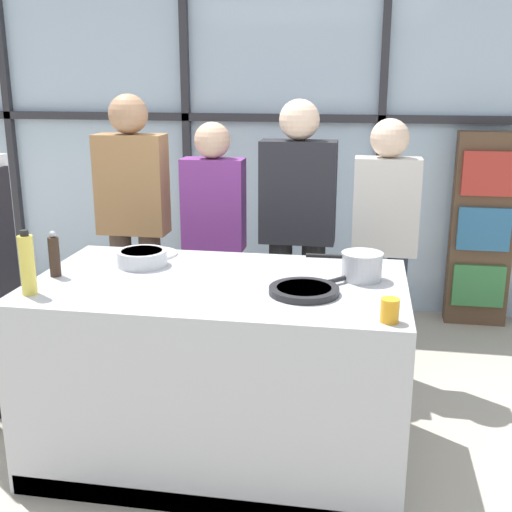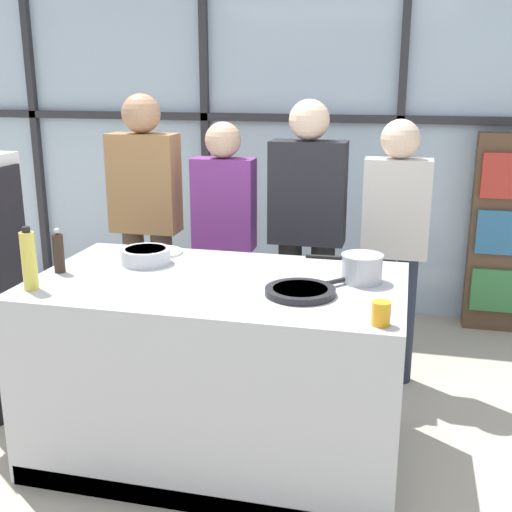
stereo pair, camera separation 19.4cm
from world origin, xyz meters
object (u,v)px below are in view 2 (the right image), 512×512
object	(u,v)px
spectator_center_right	(307,224)
frying_pan	(302,291)
spectator_far_left	(146,212)
saucepan	(361,267)
mixing_bowl	(146,255)
oil_bottle	(29,260)
spectator_center_left	(224,230)
spectator_far_right	(395,236)
white_plate	(160,252)
juice_glass_near	(381,313)
pepper_grinder	(59,252)

from	to	relation	value
spectator_center_right	frying_pan	world-z (taller)	spectator_center_right
spectator_far_left	saucepan	distance (m)	1.71
mixing_bowl	oil_bottle	bearing A→B (deg)	-123.69
spectator_far_left	spectator_center_left	world-z (taller)	spectator_far_left
spectator_far_right	white_plate	distance (m)	1.40
spectator_center_left	spectator_center_right	world-z (taller)	spectator_center_right
frying_pan	white_plate	distance (m)	1.00
spectator_center_right	frying_pan	size ratio (longest dim) A/B	3.68
spectator_center_left	saucepan	size ratio (longest dim) A/B	4.36
spectator_center_right	white_plate	bearing A→B (deg)	42.02
white_plate	mixing_bowl	xyz separation A→B (m)	(0.01, -0.20, 0.04)
spectator_far_left	juice_glass_near	distance (m)	2.13
pepper_grinder	juice_glass_near	distance (m)	1.61
white_plate	spectator_center_left	bearing A→B (deg)	74.17
juice_glass_near	saucepan	bearing A→B (deg)	102.50
spectator_far_left	spectator_far_right	size ratio (longest dim) A/B	1.08
spectator_far_left	juice_glass_near	xyz separation A→B (m)	(1.58, -1.43, -0.03)
spectator_far_right	mixing_bowl	xyz separation A→B (m)	(-1.24, -0.84, 0.03)
spectator_far_left	spectator_center_left	distance (m)	0.54
spectator_far_left	mixing_bowl	distance (m)	0.91
spectator_center_left	oil_bottle	xyz separation A→B (m)	(-0.52, -1.35, 0.14)
spectator_center_right	frying_pan	distance (m)	1.15
spectator_far_left	mixing_bowl	bearing A→B (deg)	112.78
saucepan	mixing_bowl	world-z (taller)	saucepan
spectator_far_left	saucepan	world-z (taller)	spectator_far_left
spectator_far_right	oil_bottle	world-z (taller)	spectator_far_right
spectator_far_left	oil_bottle	distance (m)	1.35
spectator_far_right	mixing_bowl	distance (m)	1.50
saucepan	pepper_grinder	size ratio (longest dim) A/B	1.62
spectator_center_right	oil_bottle	size ratio (longest dim) A/B	5.92
white_plate	mixing_bowl	world-z (taller)	mixing_bowl
white_plate	frying_pan	bearing A→B (deg)	-29.69
oil_bottle	pepper_grinder	distance (m)	0.27
spectator_center_left	oil_bottle	size ratio (longest dim) A/B	5.44
pepper_grinder	spectator_far_left	bearing A→B (deg)	90.09
saucepan	spectator_far_left	bearing A→B (deg)	148.49
frying_pan	pepper_grinder	distance (m)	1.22
white_plate	juice_glass_near	size ratio (longest dim) A/B	2.62
spectator_center_right	pepper_grinder	distance (m)	1.52
mixing_bowl	juice_glass_near	xyz separation A→B (m)	(1.22, -0.58, 0.01)
white_plate	spectator_far_right	bearing A→B (deg)	27.32
spectator_center_right	spectator_far_left	bearing A→B (deg)	0.00
spectator_center_left	juice_glass_near	distance (m)	1.77
saucepan	mixing_bowl	distance (m)	1.11
saucepan	white_plate	distance (m)	1.14
oil_bottle	juice_glass_near	size ratio (longest dim) A/B	3.04
spectator_far_left	saucepan	size ratio (longest dim) A/B	4.81
spectator_far_left	spectator_center_left	bearing A→B (deg)	-180.00
spectator_center_left	mixing_bowl	xyz separation A→B (m)	(-0.18, -0.84, 0.05)
oil_bottle	saucepan	bearing A→B (deg)	17.59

